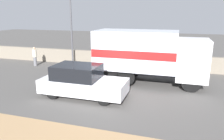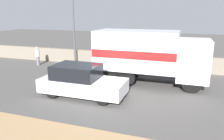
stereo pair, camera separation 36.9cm
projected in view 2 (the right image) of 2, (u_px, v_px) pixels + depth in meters
ground_plane at (102, 95)px, 11.84m from camera, size 80.00×80.00×0.00m
stone_wall_backdrop at (132, 60)px, 17.73m from camera, size 60.00×0.35×1.21m
street_lamp at (73, 10)px, 17.63m from camera, size 0.56×0.28×8.03m
box_truck at (147, 54)px, 13.43m from camera, size 6.76×2.53×3.28m
car_hatchback at (81, 81)px, 11.58m from camera, size 4.54×1.89×1.69m
pedestrian at (38, 56)px, 18.44m from camera, size 0.35×0.35×1.59m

